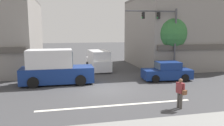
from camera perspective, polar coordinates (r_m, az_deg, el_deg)
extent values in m
plane|color=#3D3D3F|center=(15.93, -1.72, -6.86)|extent=(120.00, 120.00, 0.00)
cube|color=silver|center=(12.67, 1.33, -10.96)|extent=(9.00, 0.24, 0.01)
cube|color=gray|center=(27.75, 16.75, 7.42)|extent=(10.38, 10.29, 7.71)
cube|color=#4C4742|center=(23.37, 22.91, 3.88)|extent=(9.87, 0.24, 0.50)
cylinder|color=#4C3823|center=(22.89, 14.27, 0.86)|extent=(0.32, 0.32, 2.54)
sphere|color=#337038|center=(22.70, 14.51, 7.50)|extent=(3.68, 3.68, 3.68)
cylinder|color=brown|center=(24.14, 12.43, 8.46)|extent=(0.22, 0.22, 8.55)
cylinder|color=#47474C|center=(21.37, 16.15, 5.18)|extent=(0.18, 0.18, 6.20)
cylinder|color=#47474C|center=(20.54, 10.21, 13.22)|extent=(4.80, 0.48, 0.12)
cube|color=black|center=(20.75, 12.11, 12.01)|extent=(0.22, 0.25, 0.60)
sphere|color=black|center=(20.72, 11.81, 12.52)|extent=(0.12, 0.12, 0.12)
sphere|color=black|center=(20.71, 11.79, 12.03)|extent=(0.12, 0.12, 0.12)
sphere|color=green|center=(20.70, 11.78, 11.53)|extent=(0.12, 0.12, 0.12)
cube|color=black|center=(20.30, 8.21, 12.19)|extent=(0.22, 0.25, 0.60)
sphere|color=black|center=(20.28, 7.89, 12.71)|extent=(0.12, 0.12, 0.12)
sphere|color=black|center=(20.27, 7.87, 12.20)|extent=(0.12, 0.12, 0.12)
sphere|color=green|center=(20.26, 7.86, 11.69)|extent=(0.12, 0.12, 0.12)
cube|color=navy|center=(17.87, -14.02, -2.95)|extent=(5.62, 2.05, 1.20)
cube|color=silver|center=(17.69, -15.95, 1.13)|extent=(3.42, 1.93, 1.40)
cube|color=#475666|center=(17.65, -10.37, 1.31)|extent=(0.08, 1.75, 1.19)
cylinder|color=black|center=(18.93, -8.62, -3.17)|extent=(0.84, 0.25, 0.84)
cylinder|color=black|center=(16.98, -8.20, -4.51)|extent=(0.84, 0.25, 0.84)
cylinder|color=black|center=(19.05, -19.12, -3.47)|extent=(0.84, 0.25, 0.84)
cylinder|color=black|center=(17.11, -19.92, -4.84)|extent=(0.84, 0.25, 0.84)
cube|color=navy|center=(19.30, 14.06, -2.74)|extent=(4.21, 2.00, 0.80)
cube|color=navy|center=(19.21, 14.42, -0.62)|extent=(2.01, 1.70, 0.64)
cube|color=#475666|center=(18.86, 11.70, -0.69)|extent=(0.17, 1.44, 0.54)
cylinder|color=black|center=(18.12, 11.33, -4.09)|extent=(0.65, 0.23, 0.64)
cylinder|color=black|center=(19.69, 9.67, -3.03)|extent=(0.65, 0.23, 0.64)
cylinder|color=black|center=(19.11, 18.54, -3.71)|extent=(0.65, 0.23, 0.64)
cylinder|color=black|center=(20.61, 16.42, -2.74)|extent=(0.65, 0.23, 0.64)
cube|color=silver|center=(23.42, -3.60, -0.23)|extent=(2.09, 4.69, 1.10)
cube|color=silver|center=(23.00, -3.46, 2.12)|extent=(1.97, 3.29, 0.90)
cube|color=#475666|center=(24.57, -4.27, 2.53)|extent=(1.66, 0.15, 0.76)
cylinder|color=black|center=(24.68, -6.38, -0.52)|extent=(0.24, 0.73, 0.72)
cylinder|color=black|center=(25.04, -2.22, -0.35)|extent=(0.24, 0.73, 0.72)
cylinder|color=black|center=(21.91, -5.16, -1.66)|extent=(0.24, 0.73, 0.72)
cylinder|color=black|center=(22.32, -0.51, -1.44)|extent=(0.24, 0.73, 0.72)
cylinder|color=#4C4742|center=(12.66, 16.94, -9.31)|extent=(0.14, 0.14, 0.86)
cylinder|color=#4C4742|center=(12.56, 17.59, -9.49)|extent=(0.14, 0.14, 0.86)
cube|color=maroon|center=(12.41, 17.41, -6.24)|extent=(0.34, 0.42, 0.58)
sphere|color=brown|center=(12.32, 17.50, -4.39)|extent=(0.22, 0.22, 0.22)
cylinder|color=maroon|center=(12.55, 16.55, -6.03)|extent=(0.09, 0.09, 0.56)
cylinder|color=maroon|center=(12.27, 18.30, -6.45)|extent=(0.09, 0.09, 0.56)
cube|color=brown|center=(12.24, 18.45, -7.34)|extent=(0.30, 0.22, 0.24)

